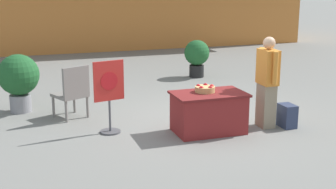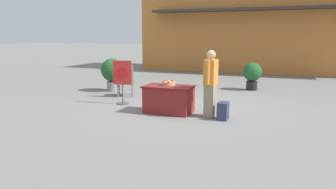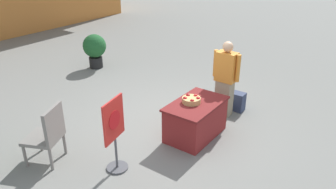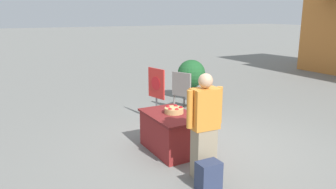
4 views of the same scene
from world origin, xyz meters
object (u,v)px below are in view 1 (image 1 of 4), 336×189
at_px(person_visitor, 267,82).
at_px(patio_chair, 73,90).
at_px(poster_board, 109,95).
at_px(potted_plant_far_right, 197,55).
at_px(apple_basket, 205,89).
at_px(potted_plant_near_left, 19,78).
at_px(display_table, 209,112).
at_px(backpack, 287,116).

distance_m(person_visitor, patio_chair, 3.63).
height_order(poster_board, potted_plant_far_right, poster_board).
relative_size(apple_basket, potted_plant_near_left, 0.30).
xyz_separation_m(person_visitor, potted_plant_far_right, (0.45, 4.47, -0.23)).
bearing_deg(potted_plant_far_right, display_table, -109.35).
distance_m(apple_basket, backpack, 1.63).
distance_m(display_table, potted_plant_near_left, 3.92).
bearing_deg(apple_basket, potted_plant_far_right, 69.83).
height_order(display_table, potted_plant_far_right, potted_plant_far_right).
bearing_deg(potted_plant_near_left, backpack, -29.53).
xyz_separation_m(display_table, backpack, (1.46, -0.19, -0.15)).
distance_m(display_table, potted_plant_far_right, 4.70).
distance_m(poster_board, potted_plant_near_left, 2.37).
xyz_separation_m(display_table, potted_plant_far_right, (1.56, 4.43, 0.24)).
height_order(apple_basket, person_visitor, person_visitor).
xyz_separation_m(poster_board, potted_plant_near_left, (-1.44, 1.87, 0.02)).
height_order(person_visitor, backpack, person_visitor).
bearing_deg(potted_plant_near_left, person_visitor, -30.06).
relative_size(apple_basket, patio_chair, 0.34).
bearing_deg(backpack, potted_plant_far_right, 88.84).
distance_m(backpack, poster_board, 3.22).
bearing_deg(person_visitor, patio_chair, -24.41).
relative_size(poster_board, potted_plant_far_right, 1.26).
height_order(patio_chair, potted_plant_near_left, potted_plant_near_left).
relative_size(apple_basket, backpack, 0.83).
relative_size(backpack, potted_plant_near_left, 0.36).
bearing_deg(poster_board, person_visitor, 66.06).
xyz_separation_m(display_table, poster_board, (-1.64, 0.51, 0.33)).
relative_size(backpack, patio_chair, 0.41).
xyz_separation_m(display_table, person_visitor, (1.10, -0.04, 0.48)).
bearing_deg(potted_plant_far_right, poster_board, -129.21).
relative_size(display_table, backpack, 3.00).
relative_size(apple_basket, person_visitor, 0.21).
bearing_deg(display_table, patio_chair, 143.63).
distance_m(apple_basket, patio_chair, 2.57).
bearing_deg(poster_board, backpack, 64.66).
height_order(apple_basket, poster_board, poster_board).
relative_size(patio_chair, potted_plant_far_right, 1.02).
height_order(display_table, backpack, display_table).
height_order(backpack, potted_plant_near_left, potted_plant_near_left).
height_order(display_table, poster_board, poster_board).
height_order(person_visitor, potted_plant_far_right, person_visitor).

